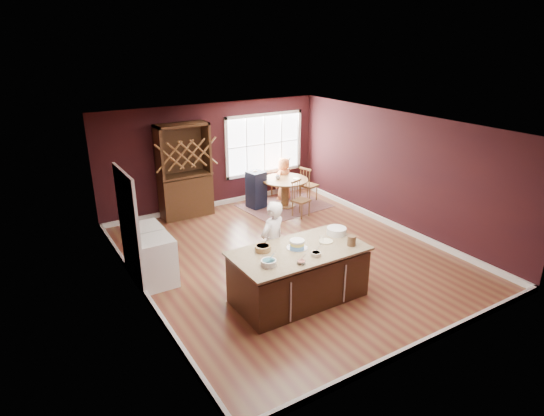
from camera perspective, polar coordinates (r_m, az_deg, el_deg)
The scene contains 27 objects.
room_shell at distance 8.89m, azimuth 2.07°, elevation 1.77°, with size 7.00×7.00×7.00m.
window at distance 12.45m, azimuth -1.00°, elevation 8.05°, with size 2.36×0.10×1.66m, color white, non-canonical shape.
doorway at distance 8.42m, azimuth -17.46°, elevation -2.72°, with size 0.08×1.26×2.13m, color white, non-canonical shape.
kitchen_island at distance 7.81m, azimuth 3.34°, elevation -8.45°, with size 2.27×1.19×0.92m.
dining_table at distance 11.93m, azimuth 1.63°, elevation 2.65°, with size 1.20×1.20×0.75m.
baker at distance 8.12m, azimuth 0.05°, elevation -4.43°, with size 0.58×0.38×1.58m, color silver.
layer_cake at distance 7.62m, azimuth 3.16°, elevation -4.54°, with size 0.36×0.36×0.14m, color white, non-canonical shape.
bowl_blue at distance 7.06m, azimuth -0.42°, elevation -6.90°, with size 0.25×0.25×0.09m, color silver.
bowl_yellow at distance 7.51m, azimuth -1.16°, elevation -5.07°, with size 0.27×0.27×0.10m, color #A5794E.
bowl_pink at distance 7.13m, azimuth 3.70°, elevation -6.81°, with size 0.14×0.14×0.05m, color silver.
bowl_olive at distance 7.40m, azimuth 5.53°, elevation -5.77°, with size 0.17×0.17×0.06m, color beige.
drinking_glass at distance 7.79m, azimuth 6.22°, elevation -4.00°, with size 0.08×0.08×0.15m, color silver.
dinner_plate at distance 7.91m, azimuth 6.78°, elevation -4.16°, with size 0.24×0.24×0.02m, color #FFFBCA.
white_tub at distance 8.21m, azimuth 8.09°, elevation -2.86°, with size 0.35×0.35×0.12m, color white.
stoneware_crock at distance 7.81m, azimuth 9.95°, elevation -4.05°, with size 0.15×0.15×0.18m, color brown.
rug at distance 12.10m, azimuth 1.61°, elevation 0.28°, with size 2.14×1.65×0.01m, color brown.
chair_east at distance 12.38m, azimuth 4.65°, elevation 3.06°, with size 0.41×0.39×0.98m, color #9A6035, non-canonical shape.
chair_south at distance 11.29m, azimuth 3.67°, elevation 1.16°, with size 0.39×0.37×0.92m, color olive, non-canonical shape.
chair_north at distance 12.73m, azimuth 1.01°, elevation 3.89°, with size 0.46×0.44×1.09m, color brown, non-canonical shape.
seated_woman at distance 12.42m, azimuth 1.48°, elevation 3.67°, with size 0.58×0.38×1.18m, color #EB7F44.
high_chair at distance 11.86m, azimuth -2.00°, elevation 2.41°, with size 0.41×0.41×1.02m, color #1B2139, non-canonical shape.
toddler at distance 11.76m, azimuth -2.36°, elevation 3.79°, with size 0.18×0.14×0.26m, color #8CA5BF, non-canonical shape.
table_plate at distance 11.89m, azimuth 3.07°, elevation 3.69°, with size 0.18×0.18×0.01m, color beige.
table_cup at distance 11.86m, azimuth 0.73°, elevation 3.91°, with size 0.13×0.13×0.10m, color white.
hutch at distance 11.31m, azimuth -10.93°, elevation 4.57°, with size 1.27×0.53×2.32m, color black.
washer at distance 8.45m, azimuth -14.31°, elevation -6.58°, with size 0.63×0.61×0.91m, color silver.
dryer at distance 9.00m, azimuth -15.58°, elevation -4.90°, with size 0.63×0.61×0.92m, color white.
Camera 1 is at (-4.67, -6.99, 4.25)m, focal length 30.00 mm.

